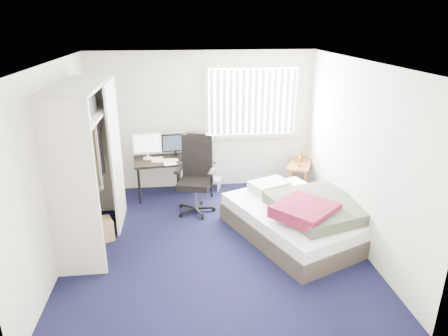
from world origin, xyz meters
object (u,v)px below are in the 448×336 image
at_px(nightstand, 300,166).
at_px(bed, 301,217).
at_px(office_chair, 196,182).
at_px(desk, 174,156).

distance_m(nightstand, bed, 1.73).
relative_size(nightstand, bed, 0.34).
xyz_separation_m(office_chair, bed, (1.47, -1.02, -0.21)).
bearing_deg(bed, office_chair, 145.31).
height_order(desk, nightstand, desk).
height_order(desk, office_chair, office_chair).
height_order(office_chair, bed, office_chair).
relative_size(desk, office_chair, 1.11).
distance_m(office_chair, nightstand, 2.04).
xyz_separation_m(nightstand, bed, (-0.47, -1.65, -0.17)).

